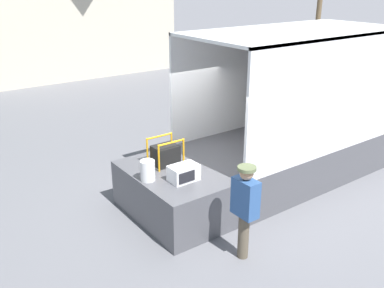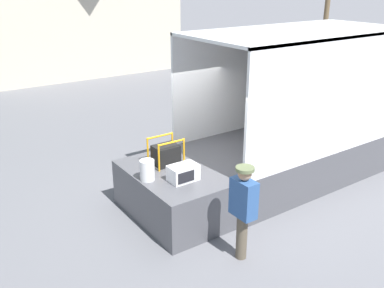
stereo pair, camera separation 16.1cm
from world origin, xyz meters
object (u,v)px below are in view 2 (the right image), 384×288
object	(u,v)px
portable_generator	(167,154)
orange_bucket	(147,170)
microwave	(183,173)
box_truck	(339,121)
worker_person	(243,204)

from	to	relation	value
portable_generator	orange_bucket	xyz separation A→B (m)	(-0.65, -0.40, -0.01)
microwave	orange_bucket	world-z (taller)	orange_bucket
box_truck	microwave	bearing A→B (deg)	-175.07
microwave	orange_bucket	xyz separation A→B (m)	(-0.51, 0.39, 0.04)
portable_generator	orange_bucket	bearing A→B (deg)	-148.30
box_truck	portable_generator	size ratio (longest dim) A/B	11.95
box_truck	microwave	size ratio (longest dim) A/B	13.61
portable_generator	orange_bucket	distance (m)	0.77
portable_generator	worker_person	distance (m)	2.16
box_truck	worker_person	bearing A→B (deg)	-159.15
microwave	worker_person	xyz separation A→B (m)	(0.23, -1.36, -0.07)
microwave	worker_person	distance (m)	1.38
worker_person	microwave	bearing A→B (deg)	99.58
box_truck	orange_bucket	distance (m)	5.44
portable_generator	microwave	bearing A→B (deg)	-99.95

